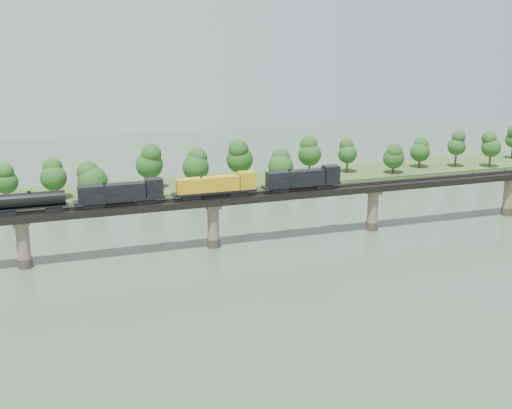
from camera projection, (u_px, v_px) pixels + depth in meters
name	position (u px, v px, depth m)	size (l,w,h in m)	color
ground	(257.00, 298.00, 116.74)	(400.00, 400.00, 0.00)	#3C4B3B
far_bank	(166.00, 188.00, 194.12)	(300.00, 24.00, 1.60)	#334F1F
bridge	(213.00, 224.00, 142.69)	(236.00, 30.00, 11.50)	#473A2D
bridge_superstructure	(213.00, 196.00, 141.03)	(220.00, 4.90, 0.75)	black
far_treeline	(140.00, 167.00, 185.36)	(289.06, 17.54, 13.60)	#382619
freight_train	(184.00, 189.00, 138.48)	(75.80, 2.95, 5.22)	black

